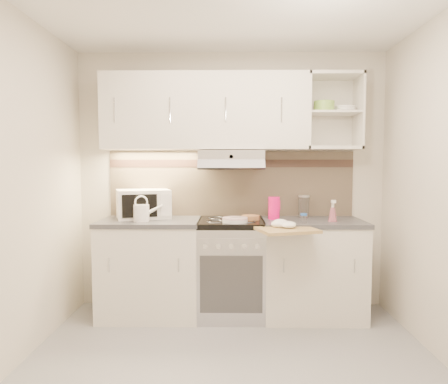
# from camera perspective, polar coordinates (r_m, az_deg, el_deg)

# --- Properties ---
(ground) EXTENTS (3.00, 3.00, 0.00)m
(ground) POSITION_cam_1_polar(r_m,az_deg,el_deg) (2.92, 1.11, -24.91)
(ground) COLOR gray
(ground) RESTS_ON ground
(room_shell) EXTENTS (3.04, 2.84, 2.52)m
(room_shell) POSITION_cam_1_polar(r_m,az_deg,el_deg) (2.93, 1.16, 8.17)
(room_shell) COLOR beige
(room_shell) RESTS_ON ground
(base_cabinet_left) EXTENTS (0.90, 0.60, 0.86)m
(base_cabinet_left) POSITION_cam_1_polar(r_m,az_deg,el_deg) (3.86, -10.40, -10.83)
(base_cabinet_left) COLOR silver
(base_cabinet_left) RESTS_ON ground
(worktop_left) EXTENTS (0.92, 0.62, 0.04)m
(worktop_left) POSITION_cam_1_polar(r_m,az_deg,el_deg) (3.77, -10.49, -4.20)
(worktop_left) COLOR #47474C
(worktop_left) RESTS_ON base_cabinet_left
(base_cabinet_right) EXTENTS (0.90, 0.60, 0.86)m
(base_cabinet_right) POSITION_cam_1_polar(r_m,az_deg,el_deg) (3.87, 12.41, -10.83)
(base_cabinet_right) COLOR silver
(base_cabinet_right) RESTS_ON ground
(worktop_right) EXTENTS (0.92, 0.62, 0.04)m
(worktop_right) POSITION_cam_1_polar(r_m,az_deg,el_deg) (3.78, 12.51, -4.21)
(worktop_right) COLOR #47474C
(worktop_right) RESTS_ON base_cabinet_right
(electric_range) EXTENTS (0.60, 0.60, 0.90)m
(electric_range) POSITION_cam_1_polar(r_m,az_deg,el_deg) (3.78, 1.01, -10.74)
(electric_range) COLOR #B7B7BC
(electric_range) RESTS_ON ground
(microwave) EXTENTS (0.57, 0.49, 0.27)m
(microwave) POSITION_cam_1_polar(r_m,az_deg,el_deg) (3.87, -11.48, -1.68)
(microwave) COLOR white
(microwave) RESTS_ON worktop_left
(watering_can) EXTENTS (0.26, 0.17, 0.23)m
(watering_can) POSITION_cam_1_polar(r_m,az_deg,el_deg) (3.66, -11.60, -2.83)
(watering_can) COLOR white
(watering_can) RESTS_ON worktop_left
(plate_stack) EXTENTS (0.23, 0.23, 0.05)m
(plate_stack) POSITION_cam_1_polar(r_m,az_deg,el_deg) (3.54, 1.58, -3.99)
(plate_stack) COLOR white
(plate_stack) RESTS_ON electric_range
(bread_loaf) EXTENTS (0.17, 0.17, 0.04)m
(bread_loaf) POSITION_cam_1_polar(r_m,az_deg,el_deg) (3.70, 3.82, -3.66)
(bread_loaf) COLOR #A26B42
(bread_loaf) RESTS_ON electric_range
(pink_pitcher) EXTENTS (0.11, 0.11, 0.21)m
(pink_pitcher) POSITION_cam_1_polar(r_m,az_deg,el_deg) (3.75, 7.16, -2.27)
(pink_pitcher) COLOR #FF0C6D
(pink_pitcher) RESTS_ON worktop_right
(glass_jar) EXTENTS (0.11, 0.11, 0.21)m
(glass_jar) POSITION_cam_1_polar(r_m,az_deg,el_deg) (3.95, 11.31, -1.97)
(glass_jar) COLOR white
(glass_jar) RESTS_ON worktop_right
(spice_jar) EXTENTS (0.06, 0.06, 0.08)m
(spice_jar) POSITION_cam_1_polar(r_m,az_deg,el_deg) (3.55, 11.32, -3.68)
(spice_jar) COLOR silver
(spice_jar) RESTS_ON worktop_right
(spray_bottle) EXTENTS (0.08, 0.08, 0.21)m
(spray_bottle) POSITION_cam_1_polar(r_m,az_deg,el_deg) (3.70, 15.27, -2.85)
(spray_bottle) COLOR pink
(spray_bottle) RESTS_ON worktop_right
(cutting_board) EXTENTS (0.56, 0.53, 0.03)m
(cutting_board) POSITION_cam_1_polar(r_m,az_deg,el_deg) (3.36, 8.78, -5.30)
(cutting_board) COLOR tan
(cutting_board) RESTS_ON base_cabinet_right
(dish_towel) EXTENTS (0.26, 0.22, 0.07)m
(dish_towel) POSITION_cam_1_polar(r_m,az_deg,el_deg) (3.35, 8.68, -4.51)
(dish_towel) COLOR silver
(dish_towel) RESTS_ON cutting_board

